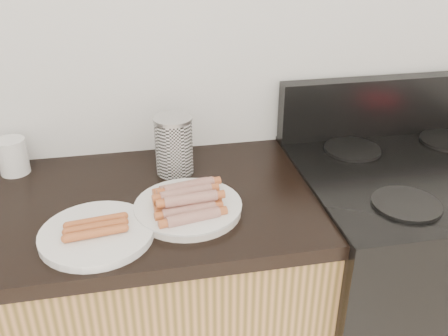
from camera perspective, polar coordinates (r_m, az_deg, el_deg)
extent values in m
cube|color=silver|center=(1.53, -8.42, 15.81)|extent=(4.00, 0.04, 2.60)
cube|color=black|center=(1.85, 19.81, -12.91)|extent=(0.76, 0.65, 0.90)
cube|color=black|center=(1.61, 22.37, -0.38)|extent=(0.76, 0.65, 0.01)
cube|color=black|center=(1.79, 18.28, 6.78)|extent=(0.76, 0.06, 0.20)
cylinder|color=black|center=(1.40, 20.10, -3.89)|extent=(0.18, 0.18, 0.01)
cylinder|color=black|center=(1.66, 14.45, 2.09)|extent=(0.18, 0.18, 0.01)
cylinder|color=black|center=(1.82, 24.21, 2.86)|extent=(0.18, 0.18, 0.01)
cylinder|color=white|center=(1.31, -4.11, -4.68)|extent=(0.31, 0.31, 0.02)
cylinder|color=white|center=(1.25, -14.34, -7.32)|extent=(0.36, 0.36, 0.02)
cylinder|color=maroon|center=(1.23, -3.68, -5.65)|extent=(0.14, 0.05, 0.03)
cylinder|color=maroon|center=(1.26, -3.87, -4.88)|extent=(0.14, 0.05, 0.03)
cylinder|color=maroon|center=(1.28, -4.06, -4.15)|extent=(0.14, 0.05, 0.03)
cylinder|color=maroon|center=(1.31, -4.23, -3.45)|extent=(0.14, 0.05, 0.03)
cylinder|color=maroon|center=(1.33, -4.40, -2.77)|extent=(0.14, 0.05, 0.03)
cylinder|color=maroon|center=(1.36, -4.57, -2.12)|extent=(0.14, 0.05, 0.03)
cylinder|color=maroon|center=(1.26, -4.00, -3.56)|extent=(0.14, 0.05, 0.03)
cylinder|color=maroon|center=(1.28, -4.18, -2.86)|extent=(0.14, 0.05, 0.03)
cylinder|color=maroon|center=(1.31, -4.36, -2.18)|extent=(0.14, 0.05, 0.03)
cylinder|color=tan|center=(1.21, -14.48, -7.23)|extent=(0.14, 0.04, 0.02)
cylinder|color=tan|center=(1.24, -14.44, -6.54)|extent=(0.14, 0.04, 0.02)
cylinder|color=tan|center=(1.26, -14.41, -5.88)|extent=(0.14, 0.04, 0.02)
cylinder|color=white|center=(1.47, -5.73, 2.40)|extent=(0.11, 0.11, 0.16)
cylinder|color=silver|center=(1.44, -5.90, 5.57)|extent=(0.11, 0.11, 0.01)
cylinder|color=white|center=(1.60, -23.00, 1.24)|extent=(0.09, 0.09, 0.11)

